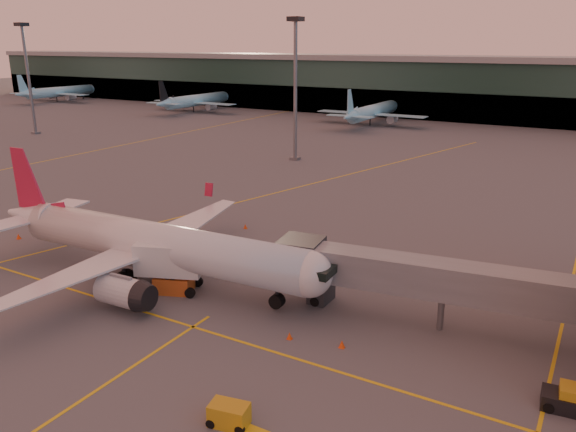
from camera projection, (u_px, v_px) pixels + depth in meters
The scene contains 15 objects.
ground at pixel (98, 339), 42.06m from camera, with size 600.00×600.00×0.00m, color #4C4F54.
taxi_markings at pixel (299, 194), 82.37m from camera, with size 100.12×173.00×0.01m.
terminal at pixel (490, 89), 156.82m from camera, with size 400.00×20.00×17.60m.
mast_west_far at pixel (28, 71), 131.86m from camera, with size 2.40×2.40×25.60m.
mast_west_near at pixel (295, 79), 101.81m from camera, with size 2.40×2.40×25.60m.
distant_aircraft_row at pixel (513, 135), 134.56m from camera, with size 350.00×34.00×13.00m.
main_airplane at pixel (149, 244), 51.25m from camera, with size 37.04×33.34×11.18m.
jet_bridge at pixel (463, 285), 41.97m from camera, with size 28.03×6.87×5.64m.
catering_truck at pixel (171, 264), 49.48m from camera, with size 6.32×4.49×4.51m.
gpu_cart at pixel (229, 415), 32.42m from camera, with size 2.54×1.81×1.36m.
pushback_tug at pixel (570, 401), 33.69m from camera, with size 3.32×2.00×1.64m.
cone_nose at pixel (342, 344), 40.78m from camera, with size 0.46×0.46×0.59m.
cone_tail at pixel (18, 236), 63.35m from camera, with size 0.50×0.50×0.64m.
cone_wing_left at pixel (245, 226), 66.90m from camera, with size 0.45×0.45×0.57m.
cone_fwd at pixel (290, 336), 41.98m from camera, with size 0.43×0.43×0.55m.
Camera 1 is at (31.04, -25.33, 21.28)m, focal length 35.00 mm.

